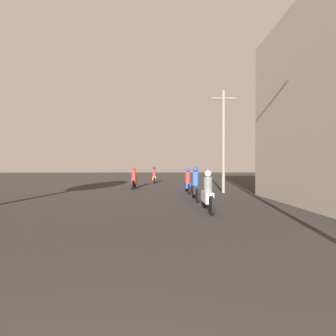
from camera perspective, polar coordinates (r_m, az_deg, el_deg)
motorcycle_silver at (r=8.58m, az=10.01°, el=-6.74°), size 0.60×2.03×1.53m
motorcycle_black at (r=11.22m, az=6.96°, el=-4.79°), size 0.60×2.10×1.65m
motorcycle_blue at (r=14.22m, az=5.03°, el=-3.82°), size 0.60×2.06×1.57m
motorcycle_red at (r=17.13m, az=-8.67°, el=-3.02°), size 0.60×2.05×1.63m
motorcycle_orange at (r=22.45m, az=-3.52°, el=-2.20°), size 0.60×2.03×1.61m
utility_pole_far at (r=14.75m, az=13.90°, el=7.11°), size 1.60×0.20×6.48m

